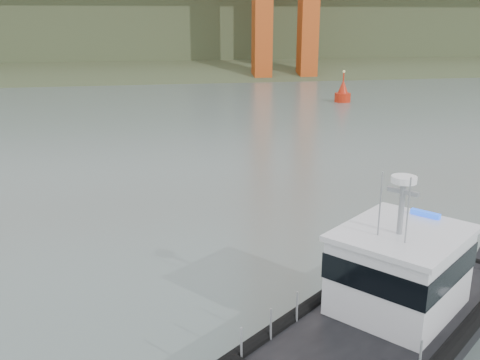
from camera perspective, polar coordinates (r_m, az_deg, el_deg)
The scene contains 4 objects.
ground at distance 18.64m, azimuth -0.44°, elevation -15.60°, with size 400.00×400.00×0.00m, color slate.
headlands at distance 141.05m, azimuth -9.87°, elevation 15.36°, with size 500.00×105.36×27.12m.
patrol_boat at distance 17.92m, azimuth 15.92°, elevation -12.39°, with size 11.98×10.74×5.76m.
nav_buoy at distance 68.91m, azimuth 10.91°, elevation 9.08°, with size 1.99×1.99×4.15m.
Camera 1 is at (-2.77, -15.50, 9.99)m, focal length 40.00 mm.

